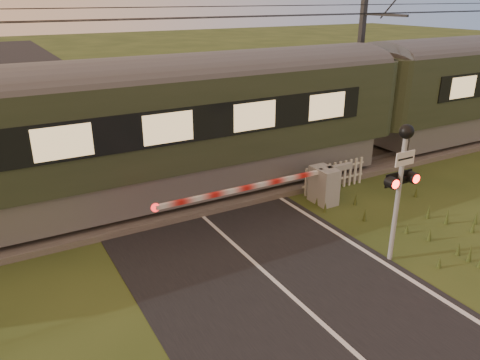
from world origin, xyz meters
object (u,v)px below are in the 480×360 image
boom_gate (317,185)px  catenary_mast (361,61)px  picket_fence (334,176)px  crossing_signal (402,170)px  train (369,100)px

boom_gate → catenary_mast: 8.13m
picket_fence → catenary_mast: size_ratio=0.38×
boom_gate → crossing_signal: (-0.45, -3.52, 1.72)m
train → boom_gate: 5.38m
crossing_signal → catenary_mast: bearing=52.6°
train → picket_fence: (-3.12, -1.89, -1.89)m
train → picket_fence: size_ratio=17.46×
catenary_mast → train: bearing=-124.1°
train → crossing_signal: size_ratio=13.01×
boom_gate → crossing_signal: 3.95m
boom_gate → crossing_signal: size_ratio=1.93×
crossing_signal → picket_fence: bearing=67.7°
boom_gate → picket_fence: bearing=28.1°
train → crossing_signal: 7.79m
crossing_signal → train: bearing=51.5°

